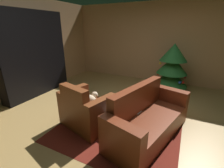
{
  "coord_description": "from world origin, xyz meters",
  "views": [
    {
      "loc": [
        0.98,
        -2.69,
        1.83
      ],
      "look_at": [
        -0.33,
        -0.01,
        0.74
      ],
      "focal_mm": 25.03,
      "sensor_mm": 36.0,
      "label": 1
    }
  ],
  "objects_px": {
    "bottle_on_table": "(134,100)",
    "armchair_red": "(86,111)",
    "coffee_table": "(123,107)",
    "book_stack_on_table": "(126,102)",
    "bookshelf_unit": "(37,53)",
    "decorated_tree": "(172,67)",
    "couch_red": "(147,120)"
  },
  "relations": [
    {
      "from": "armchair_red",
      "to": "coffee_table",
      "type": "height_order",
      "value": "armchair_red"
    },
    {
      "from": "bookshelf_unit",
      "to": "decorated_tree",
      "type": "height_order",
      "value": "bookshelf_unit"
    },
    {
      "from": "armchair_red",
      "to": "book_stack_on_table",
      "type": "relative_size",
      "value": 4.77
    },
    {
      "from": "bookshelf_unit",
      "to": "coffee_table",
      "type": "distance_m",
      "value": 2.94
    },
    {
      "from": "armchair_red",
      "to": "decorated_tree",
      "type": "relative_size",
      "value": 0.77
    },
    {
      "from": "couch_red",
      "to": "decorated_tree",
      "type": "bearing_deg",
      "value": 87.52
    },
    {
      "from": "couch_red",
      "to": "coffee_table",
      "type": "height_order",
      "value": "couch_red"
    },
    {
      "from": "coffee_table",
      "to": "book_stack_on_table",
      "type": "xyz_separation_m",
      "value": [
        0.05,
        0.03,
        0.1
      ]
    },
    {
      "from": "armchair_red",
      "to": "couch_red",
      "type": "bearing_deg",
      "value": 12.02
    },
    {
      "from": "bookshelf_unit",
      "to": "armchair_red",
      "type": "distance_m",
      "value": 2.47
    },
    {
      "from": "bookshelf_unit",
      "to": "book_stack_on_table",
      "type": "relative_size",
      "value": 9.9
    },
    {
      "from": "decorated_tree",
      "to": "book_stack_on_table",
      "type": "bearing_deg",
      "value": -104.11
    },
    {
      "from": "coffee_table",
      "to": "decorated_tree",
      "type": "relative_size",
      "value": 0.54
    },
    {
      "from": "bookshelf_unit",
      "to": "bottle_on_table",
      "type": "height_order",
      "value": "bookshelf_unit"
    },
    {
      "from": "armchair_red",
      "to": "decorated_tree",
      "type": "height_order",
      "value": "decorated_tree"
    },
    {
      "from": "bottle_on_table",
      "to": "armchair_red",
      "type": "bearing_deg",
      "value": -149.61
    },
    {
      "from": "bottle_on_table",
      "to": "decorated_tree",
      "type": "xyz_separation_m",
      "value": [
        0.44,
        2.17,
        0.21
      ]
    },
    {
      "from": "coffee_table",
      "to": "decorated_tree",
      "type": "distance_m",
      "value": 2.39
    },
    {
      "from": "decorated_tree",
      "to": "couch_red",
      "type": "bearing_deg",
      "value": -92.48
    },
    {
      "from": "bookshelf_unit",
      "to": "armchair_red",
      "type": "xyz_separation_m",
      "value": [
        2.17,
        -0.86,
        -0.82
      ]
    },
    {
      "from": "coffee_table",
      "to": "bookshelf_unit",
      "type": "bearing_deg",
      "value": 169.74
    },
    {
      "from": "couch_red",
      "to": "decorated_tree",
      "type": "relative_size",
      "value": 1.36
    },
    {
      "from": "book_stack_on_table",
      "to": "decorated_tree",
      "type": "bearing_deg",
      "value": 75.89
    },
    {
      "from": "bookshelf_unit",
      "to": "decorated_tree",
      "type": "bearing_deg",
      "value": 27.62
    },
    {
      "from": "armchair_red",
      "to": "bottle_on_table",
      "type": "height_order",
      "value": "armchair_red"
    },
    {
      "from": "bookshelf_unit",
      "to": "coffee_table",
      "type": "xyz_separation_m",
      "value": [
        2.79,
        -0.51,
        -0.77
      ]
    },
    {
      "from": "couch_red",
      "to": "bottle_on_table",
      "type": "height_order",
      "value": "couch_red"
    },
    {
      "from": "coffee_table",
      "to": "decorated_tree",
      "type": "xyz_separation_m",
      "value": [
        0.61,
        2.29,
        0.35
      ]
    },
    {
      "from": "bookshelf_unit",
      "to": "book_stack_on_table",
      "type": "distance_m",
      "value": 2.96
    },
    {
      "from": "book_stack_on_table",
      "to": "armchair_red",
      "type": "bearing_deg",
      "value": -150.03
    },
    {
      "from": "armchair_red",
      "to": "book_stack_on_table",
      "type": "distance_m",
      "value": 0.79
    },
    {
      "from": "armchair_red",
      "to": "couch_red",
      "type": "distance_m",
      "value": 1.16
    }
  ]
}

